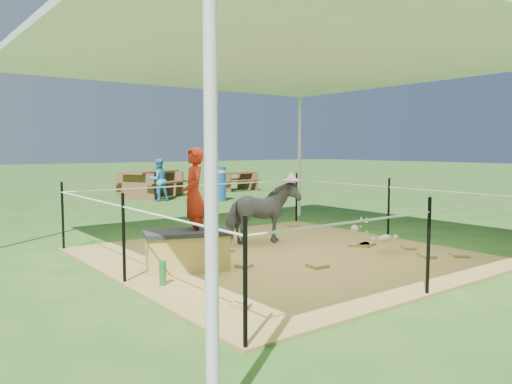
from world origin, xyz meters
TOP-DOWN VIEW (x-y plane):
  - ground at (0.00, 0.00)m, footprint 90.00×90.00m
  - hay_patch at (0.00, 0.00)m, footprint 4.60×4.60m
  - canopy_tent at (0.00, 0.00)m, footprint 6.30×6.30m
  - rope_fence at (0.00, -0.00)m, footprint 4.54×4.54m
  - straw_bale at (-1.43, 0.07)m, footprint 1.05×0.76m
  - dark_cloth at (-1.43, 0.07)m, footprint 1.13×0.83m
  - woman at (-1.33, 0.07)m, footprint 0.39×0.48m
  - green_bottle at (-1.98, -0.38)m, footprint 0.09×0.09m
  - pony at (0.25, 0.77)m, footprint 1.18×0.65m
  - pink_hat at (0.25, 0.77)m, footprint 0.30×0.30m
  - foal at (1.22, -0.76)m, footprint 0.87×0.56m
  - trash_barrel at (3.20, 6.75)m, footprint 0.69×0.69m
  - picnic_table_near at (2.19, 8.79)m, footprint 2.35×2.15m
  - picnic_table_far at (5.64, 9.33)m, footprint 1.63×1.24m
  - distant_person at (1.91, 7.67)m, footprint 0.59×0.47m

SIDE VIEW (x-z plane):
  - ground at x=0.00m, z-range 0.00..0.00m
  - hay_patch at x=0.00m, z-range 0.00..0.03m
  - green_bottle at x=-1.98m, z-range 0.03..0.29m
  - straw_bale at x=-1.43m, z-range 0.03..0.45m
  - foal at x=1.22m, z-range 0.03..0.49m
  - picnic_table_far at x=5.64m, z-range 0.00..0.64m
  - picnic_table_near at x=2.19m, z-range 0.00..0.80m
  - dark_cloth at x=-1.43m, z-range 0.45..0.50m
  - trash_barrel at x=3.20m, z-range 0.00..0.96m
  - pony at x=0.25m, z-range 0.03..0.98m
  - distant_person at x=1.91m, z-range 0.00..1.20m
  - rope_fence at x=0.00m, z-range 0.14..1.14m
  - woman at x=-1.33m, z-range 0.45..1.59m
  - pink_hat at x=0.25m, z-range 0.98..1.12m
  - canopy_tent at x=0.00m, z-range 1.24..4.14m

